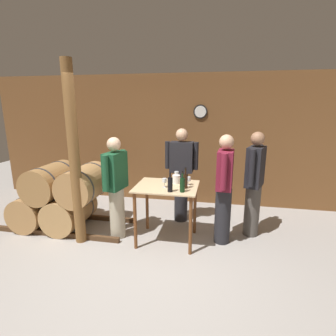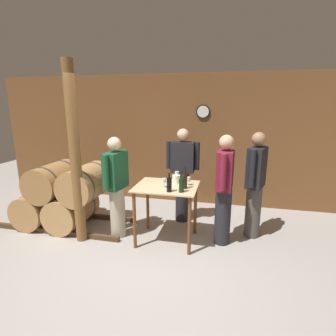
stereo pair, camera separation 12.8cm
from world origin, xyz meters
name	(u,v)px [view 2 (the right image)]	position (x,y,z in m)	size (l,w,h in m)	color
ground_plane	(145,271)	(0.00, 0.00, 0.00)	(14.00, 14.00, 0.00)	#9E9993
back_wall	(182,140)	(0.00, 2.62, 1.35)	(8.40, 0.08, 2.70)	brown
barrel_rack	(63,196)	(-1.80, 0.97, 0.54)	(2.67, 0.89, 1.11)	#4C331E
tasting_table	(167,197)	(0.09, 0.84, 0.72)	(0.93, 0.77, 0.90)	#D1B284
wooden_post	(75,156)	(-1.22, 0.56, 1.35)	(0.16, 0.16, 2.70)	brown
wine_bottle_far_left	(169,184)	(0.19, 0.58, 1.01)	(0.07, 0.07, 0.27)	black
wine_bottle_left	(181,185)	(0.36, 0.60, 1.01)	(0.07, 0.07, 0.29)	black
wine_bottle_center	(185,181)	(0.38, 0.77, 1.01)	(0.07, 0.07, 0.31)	black
wine_glass_near_left	(164,181)	(0.08, 0.76, 1.00)	(0.07, 0.07, 0.14)	silver
wine_glass_near_center	(177,174)	(0.19, 1.16, 1.00)	(0.07, 0.07, 0.14)	silver
wine_glass_near_right	(188,179)	(0.41, 0.94, 0.99)	(0.07, 0.07, 0.13)	silver
ice_bucket	(176,179)	(0.21, 1.00, 0.96)	(0.12, 0.12, 0.13)	white
person_host	(116,186)	(-0.71, 0.81, 0.85)	(0.29, 0.58, 1.61)	#B7AD93
person_visitor_with_scarf	(224,188)	(0.94, 0.96, 0.88)	(0.25, 0.59, 1.67)	#232328
person_visitor_bearded	(255,183)	(1.41, 1.29, 0.89)	(0.34, 0.56, 1.69)	#4C4742
person_visitor_near_door	(183,173)	(0.20, 1.63, 0.89)	(0.59, 0.24, 1.69)	#232328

